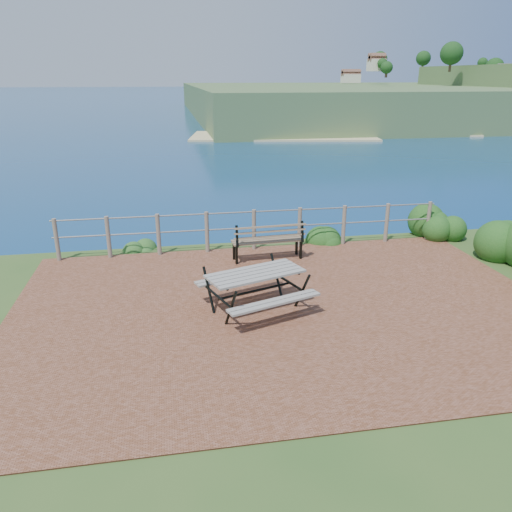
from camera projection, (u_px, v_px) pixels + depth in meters
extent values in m
cube|color=brown|center=(285.00, 308.00, 9.26)|extent=(10.00, 7.00, 0.12)
plane|color=navy|center=(168.00, 86.00, 194.38)|extent=(1200.00, 1200.00, 0.00)
cylinder|color=#6B5B4C|center=(57.00, 240.00, 11.43)|extent=(0.10, 0.10, 1.00)
cylinder|color=#6B5B4C|center=(108.00, 237.00, 11.62)|extent=(0.10, 0.10, 1.00)
cylinder|color=#6B5B4C|center=(158.00, 235.00, 11.81)|extent=(0.10, 0.10, 1.00)
cylinder|color=#6B5B4C|center=(207.00, 232.00, 12.00)|extent=(0.10, 0.10, 1.00)
cylinder|color=#6B5B4C|center=(254.00, 230.00, 12.19)|extent=(0.10, 0.10, 1.00)
cylinder|color=#6B5B4C|center=(300.00, 227.00, 12.38)|extent=(0.10, 0.10, 1.00)
cylinder|color=#6B5B4C|center=(344.00, 225.00, 12.56)|extent=(0.10, 0.10, 1.00)
cylinder|color=#6B5B4C|center=(387.00, 223.00, 12.75)|extent=(0.10, 0.10, 1.00)
cylinder|color=#6B5B4C|center=(428.00, 221.00, 12.94)|extent=(0.10, 0.10, 1.00)
cylinder|color=slate|center=(254.00, 212.00, 12.03)|extent=(9.40, 0.04, 0.04)
cylinder|color=slate|center=(254.00, 228.00, 12.17)|extent=(9.40, 0.04, 0.04)
cube|color=#3F6432|center=(477.00, 99.00, 228.69)|extent=(260.00, 180.00, 12.00)
cube|color=gray|center=(255.00, 273.00, 8.92)|extent=(1.87, 1.25, 0.04)
cube|color=gray|center=(255.00, 288.00, 9.02)|extent=(1.72, 0.81, 0.04)
cube|color=gray|center=(255.00, 288.00, 9.02)|extent=(1.72, 0.81, 0.04)
cylinder|color=black|center=(255.00, 291.00, 9.04)|extent=(1.42, 0.54, 0.04)
cube|color=brown|center=(267.00, 240.00, 11.53)|extent=(1.68, 0.52, 0.04)
cube|color=brown|center=(268.00, 228.00, 11.43)|extent=(1.66, 0.23, 0.38)
cube|color=black|center=(267.00, 250.00, 11.61)|extent=(0.06, 0.07, 0.45)
cube|color=black|center=(267.00, 250.00, 11.61)|extent=(0.06, 0.07, 0.45)
cube|color=black|center=(267.00, 250.00, 11.61)|extent=(0.06, 0.07, 0.45)
cube|color=black|center=(267.00, 250.00, 11.61)|extent=(0.06, 0.07, 0.45)
ellipsoid|color=#144215|center=(501.00, 259.00, 11.73)|extent=(1.30, 1.30, 1.85)
ellipsoid|color=#144215|center=(437.00, 237.00, 13.32)|extent=(1.07, 1.07, 1.53)
ellipsoid|color=#29531F|center=(138.00, 248.00, 12.45)|extent=(0.67, 0.67, 0.38)
ellipsoid|color=#144215|center=(321.00, 240.00, 13.09)|extent=(0.88, 0.88, 0.67)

